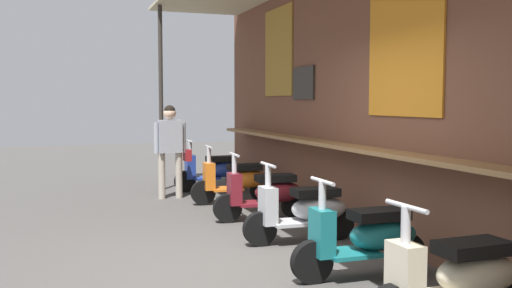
# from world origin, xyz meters

# --- Properties ---
(ground_plane) EXTENTS (35.22, 35.22, 0.00)m
(ground_plane) POSITION_xyz_m (0.00, 0.00, 0.00)
(ground_plane) COLOR #474442
(market_stall_facade) EXTENTS (12.58, 2.11, 3.67)m
(market_stall_facade) POSITION_xyz_m (0.00, 1.91, 2.00)
(market_stall_facade) COLOR brown
(market_stall_facade) RESTS_ON ground_plane
(scooter_blue) EXTENTS (0.46, 1.40, 0.97)m
(scooter_blue) POSITION_xyz_m (-4.87, 1.08, 0.39)
(scooter_blue) COLOR #233D9E
(scooter_blue) RESTS_ON ground_plane
(scooter_orange) EXTENTS (0.48, 1.40, 0.97)m
(scooter_orange) POSITION_xyz_m (-3.44, 1.08, 0.39)
(scooter_orange) COLOR orange
(scooter_orange) RESTS_ON ground_plane
(scooter_maroon) EXTENTS (0.47, 1.40, 0.97)m
(scooter_maroon) POSITION_xyz_m (-2.02, 1.08, 0.39)
(scooter_maroon) COLOR maroon
(scooter_maroon) RESTS_ON ground_plane
(scooter_silver) EXTENTS (0.46, 1.40, 0.97)m
(scooter_silver) POSITION_xyz_m (-0.68, 1.08, 0.39)
(scooter_silver) COLOR #B2B5BA
(scooter_silver) RESTS_ON ground_plane
(scooter_teal) EXTENTS (0.46, 1.40, 0.97)m
(scooter_teal) POSITION_xyz_m (0.75, 1.08, 0.39)
(scooter_teal) COLOR #197075
(scooter_teal) RESTS_ON ground_plane
(scooter_cream) EXTENTS (0.46, 1.40, 0.97)m
(scooter_cream) POSITION_xyz_m (2.06, 1.08, 0.39)
(scooter_cream) COLOR beige
(scooter_cream) RESTS_ON ground_plane
(shopper_with_handbag) EXTENTS (0.27, 0.64, 1.62)m
(shopper_with_handbag) POSITION_xyz_m (-4.28, 0.13, 0.98)
(shopper_with_handbag) COLOR #ADA393
(shopper_with_handbag) RESTS_ON ground_plane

